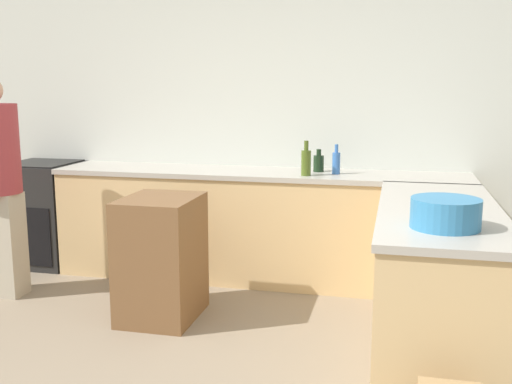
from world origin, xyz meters
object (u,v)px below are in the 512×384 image
object	(u,v)px
olive_oil_bottle	(306,162)
water_bottle_blue	(336,162)
mixing_bowl	(446,213)
range_oven	(44,213)
wine_bottle_dark	(319,163)
island_table	(161,258)

from	to	relation	value
olive_oil_bottle	water_bottle_blue	distance (m)	0.26
mixing_bowl	olive_oil_bottle	xyz separation A→B (m)	(-0.93, 1.57, 0.03)
range_oven	water_bottle_blue	size ratio (longest dim) A/B	3.93
mixing_bowl	wine_bottle_dark	world-z (taller)	wine_bottle_dark
wine_bottle_dark	island_table	bearing A→B (deg)	-131.42
range_oven	island_table	size ratio (longest dim) A/B	1.08
mixing_bowl	olive_oil_bottle	world-z (taller)	olive_oil_bottle
wine_bottle_dark	range_oven	bearing A→B (deg)	-178.21
mixing_bowl	island_table	bearing A→B (deg)	157.74
olive_oil_bottle	water_bottle_blue	world-z (taller)	olive_oil_bottle
island_table	water_bottle_blue	size ratio (longest dim) A/B	3.62
olive_oil_bottle	water_bottle_blue	xyz separation A→B (m)	(0.22, 0.14, -0.01)
island_table	olive_oil_bottle	xyz separation A→B (m)	(0.88, 0.83, 0.60)
mixing_bowl	water_bottle_blue	bearing A→B (deg)	112.54
wine_bottle_dark	water_bottle_blue	xyz separation A→B (m)	(0.15, -0.10, 0.02)
wine_bottle_dark	water_bottle_blue	distance (m)	0.18
olive_oil_bottle	water_bottle_blue	bearing A→B (deg)	32.76
island_table	olive_oil_bottle	world-z (taller)	olive_oil_bottle
wine_bottle_dark	olive_oil_bottle	world-z (taller)	olive_oil_bottle
wine_bottle_dark	water_bottle_blue	bearing A→B (deg)	-33.30
mixing_bowl	olive_oil_bottle	bearing A→B (deg)	120.62
water_bottle_blue	olive_oil_bottle	bearing A→B (deg)	-147.24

